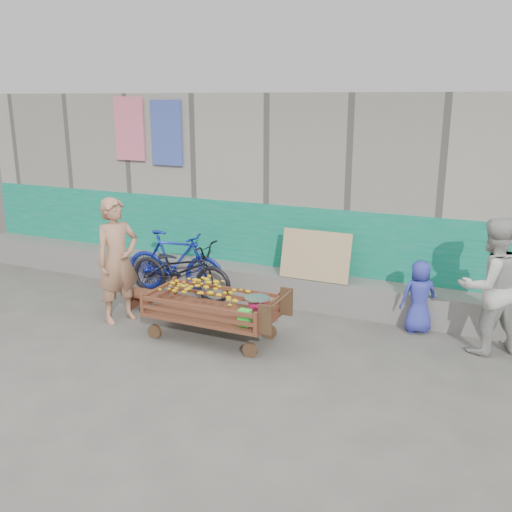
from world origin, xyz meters
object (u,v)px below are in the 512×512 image
at_px(bench, 157,299).
at_px(bicycle_dark, 181,270).
at_px(woman, 490,286).
at_px(child, 419,297).
at_px(bicycle_blue, 175,262).
at_px(banana_cart, 209,300).
at_px(vendor_man, 118,261).

xyz_separation_m(bench, bicycle_dark, (0.01, 0.63, 0.26)).
bearing_deg(woman, child, -54.69).
distance_m(bicycle_dark, bicycle_blue, 0.31).
height_order(banana_cart, vendor_man, vendor_man).
bearing_deg(child, banana_cart, -0.15).
height_order(child, bicycle_blue, bicycle_blue).
xyz_separation_m(vendor_man, bicycle_dark, (0.28, 1.10, -0.40)).
bearing_deg(bicycle_blue, banana_cart, -140.90).
bearing_deg(bicycle_dark, vendor_man, 166.78).
xyz_separation_m(banana_cart, bench, (-1.13, 0.50, -0.32)).
height_order(bench, bicycle_blue, bicycle_blue).
relative_size(bench, bicycle_blue, 0.63).
height_order(woman, bicycle_dark, woman).
relative_size(child, bicycle_blue, 0.59).
bearing_deg(bench, bicycle_dark, 88.99).
relative_size(child, bicycle_dark, 0.56).
relative_size(vendor_man, child, 1.78).
distance_m(woman, child, 0.93).
bearing_deg(vendor_man, bicycle_dark, 9.31).
bearing_deg(woman, bicycle_blue, -40.19).
relative_size(banana_cart, vendor_man, 1.03).
bearing_deg(bicycle_blue, vendor_man, 171.59).
bearing_deg(banana_cart, child, 29.01).
distance_m(banana_cart, woman, 3.34).
bearing_deg(bicycle_dark, banana_cart, -134.39).
bearing_deg(vendor_man, child, -47.72).
distance_m(child, bicycle_blue, 3.69).
relative_size(vendor_man, woman, 1.03).
height_order(vendor_man, woman, vendor_man).
bearing_deg(bicycle_blue, bench, -171.43).
distance_m(banana_cart, bicycle_blue, 1.89).
height_order(banana_cart, woman, woman).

